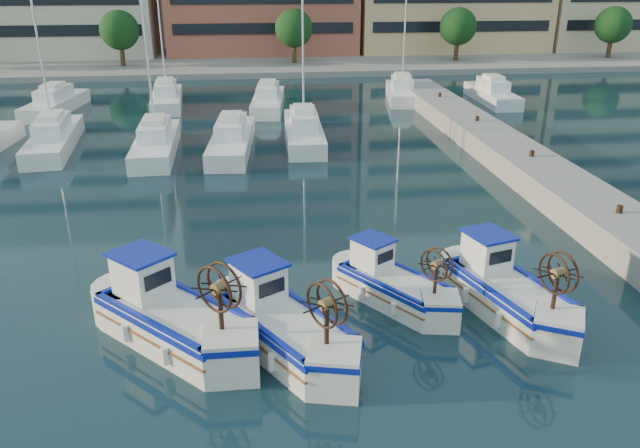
{
  "coord_description": "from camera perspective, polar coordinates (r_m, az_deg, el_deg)",
  "views": [
    {
      "loc": [
        -1.41,
        -15.29,
        10.13
      ],
      "look_at": [
        1.07,
        5.51,
        1.5
      ],
      "focal_mm": 35.0,
      "sensor_mm": 36.0,
      "label": 1
    }
  ],
  "objects": [
    {
      "name": "ground",
      "position": [
        18.4,
        -1.32,
        -11.02
      ],
      "size": [
        300.0,
        300.0,
        0.0
      ],
      "primitive_type": "plane",
      "color": "#17343D",
      "rests_on": "ground"
    },
    {
      "name": "fishing_boat_a",
      "position": [
        18.6,
        -13.46,
        -8.13
      ],
      "size": [
        4.87,
        4.92,
        3.17
      ],
      "rotation": [
        0.0,
        0.0,
        0.77
      ],
      "color": "silver",
      "rests_on": "ground"
    },
    {
      "name": "quay",
      "position": [
        29.0,
        23.47,
        1.28
      ],
      "size": [
        3.0,
        60.0,
        1.2
      ],
      "primitive_type": "cube",
      "color": "gray",
      "rests_on": "ground"
    },
    {
      "name": "fishing_boat_d",
      "position": [
        20.46,
        16.61,
        -5.75
      ],
      "size": [
        3.06,
        4.79,
        2.91
      ],
      "rotation": [
        0.0,
        0.0,
        0.28
      ],
      "color": "silver",
      "rests_on": "ground"
    },
    {
      "name": "fishing_boat_c",
      "position": [
        20.4,
        6.62,
        -5.36
      ],
      "size": [
        3.49,
        4.03,
        2.48
      ],
      "rotation": [
        0.0,
        0.0,
        0.61
      ],
      "color": "silver",
      "rests_on": "ground"
    },
    {
      "name": "yacht_marina",
      "position": [
        44.04,
        -9.44,
        9.49
      ],
      "size": [
        38.29,
        22.67,
        11.5
      ],
      "color": "white",
      "rests_on": "ground"
    },
    {
      "name": "fishing_boat_b",
      "position": [
        17.87,
        -3.57,
        -9.05
      ],
      "size": [
        4.04,
        4.9,
        2.98
      ],
      "rotation": [
        0.0,
        0.0,
        0.55
      ],
      "color": "silver",
      "rests_on": "ground"
    }
  ]
}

